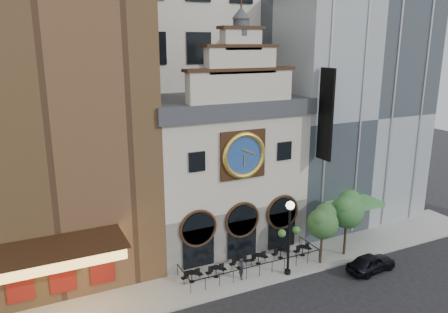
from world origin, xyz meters
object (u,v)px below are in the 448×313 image
object	(u,v)px
car_right	(371,263)
pedestrian	(242,269)
bistro_1	(216,271)
bistro_4	(281,253)
tree_left	(323,221)
bistro_2	(239,262)
bistro_0	(192,276)
tree_right	(347,209)
bistro_3	(258,258)
lamppost	(289,230)
bistro_5	(303,250)

from	to	relation	value
car_right	pedestrian	distance (m)	9.74
bistro_1	bistro_4	size ratio (longest dim) A/B	1.00
bistro_4	tree_left	xyz separation A→B (m)	(2.36, -1.93, 2.95)
bistro_2	car_right	bearing A→B (deg)	-26.84
bistro_0	bistro_2	size ratio (longest dim) A/B	1.00
bistro_1	bistro_4	world-z (taller)	same
bistro_0	car_right	world-z (taller)	car_right
bistro_4	pedestrian	distance (m)	4.43
bistro_1	tree_right	bearing A→B (deg)	-6.50
bistro_3	pedestrian	distance (m)	2.57
bistro_3	tree_left	distance (m)	5.61
bistro_2	tree_right	bearing A→B (deg)	-10.58
bistro_3	lamppost	distance (m)	3.90
bistro_2	bistro_4	size ratio (longest dim) A/B	1.00
bistro_0	bistro_4	xyz separation A→B (m)	(7.53, 0.26, 0.00)
bistro_4	tree_right	xyz separation A→B (m)	(4.95, -1.58, 3.34)
tree_left	pedestrian	bearing A→B (deg)	175.28
pedestrian	lamppost	bearing A→B (deg)	-84.61
lamppost	tree_right	xyz separation A→B (m)	(5.81, 0.67, 0.34)
bistro_1	lamppost	xyz separation A→B (m)	(4.86, -1.88, 3.01)
bistro_3	tree_left	xyz separation A→B (m)	(4.39, -1.88, 2.95)
car_right	lamppost	world-z (taller)	lamppost
bistro_2	bistro_5	distance (m)	5.46
lamppost	car_right	bearing A→B (deg)	-20.46
bistro_4	bistro_5	size ratio (longest dim) A/B	1.00
tree_left	bistro_0	bearing A→B (deg)	170.41
bistro_2	car_right	world-z (taller)	car_right
bistro_4	pedestrian	world-z (taller)	pedestrian
car_right	pedestrian	bearing A→B (deg)	67.30
bistro_3	bistro_5	xyz separation A→B (m)	(3.83, -0.31, 0.00)
pedestrian	lamppost	world-z (taller)	lamppost
lamppost	tree_right	distance (m)	5.86
bistro_1	bistro_0	bearing A→B (deg)	176.51
bistro_5	pedestrian	world-z (taller)	pedestrian
bistro_0	bistro_1	xyz separation A→B (m)	(1.81, -0.11, 0.00)
bistro_2	pedestrian	xyz separation A→B (m)	(-0.54, -1.41, 0.33)
car_right	lamppost	xyz separation A→B (m)	(-5.93, 2.14, 2.94)
bistro_5	tree_left	xyz separation A→B (m)	(0.56, -1.57, 2.95)
bistro_2	tree_left	distance (m)	6.97
bistro_5	lamppost	size ratio (longest dim) A/B	0.28
bistro_1	bistro_3	size ratio (longest dim) A/B	1.00
bistro_1	bistro_4	bearing A→B (deg)	3.66
bistro_3	lamppost	xyz separation A→B (m)	(1.16, -2.20, 3.01)
bistro_2	bistro_4	bearing A→B (deg)	-0.40
tree_left	car_right	bearing A→B (deg)	-42.23
tree_right	bistro_1	bearing A→B (deg)	173.50
pedestrian	tree_left	distance (m)	7.08
pedestrian	bistro_0	bearing A→B (deg)	91.21
bistro_1	bistro_5	world-z (taller)	same
bistro_0	pedestrian	world-z (taller)	pedestrian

